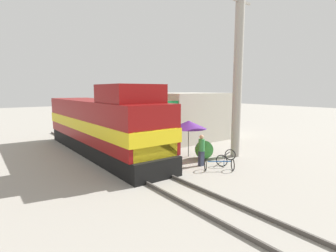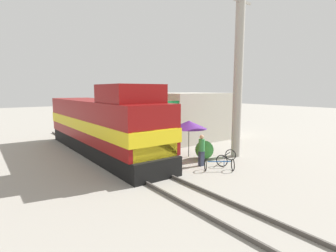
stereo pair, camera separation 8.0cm
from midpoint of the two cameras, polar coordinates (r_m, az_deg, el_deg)
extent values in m
plane|color=gray|center=(13.73, -6.20, -9.89)|extent=(120.00, 120.00, 0.00)
cube|color=#4C4742|center=(13.38, -8.89, -10.09)|extent=(0.08, 31.18, 0.15)
cube|color=#4C4742|center=(14.07, -3.65, -9.10)|extent=(0.08, 31.18, 0.15)
cube|color=black|center=(18.04, -14.49, -4.18)|extent=(2.65, 13.71, 0.98)
cube|color=maroon|center=(17.76, -14.69, 1.36)|extent=(2.88, 13.16, 2.53)
cube|color=yellow|center=(17.79, -14.66, 0.55)|extent=(2.92, 13.30, 0.70)
cube|color=yellow|center=(12.87, -5.10, -3.39)|extent=(2.45, 1.92, 1.39)
cube|color=maroon|center=(13.93, -8.50, 6.99)|extent=(2.71, 3.02, 0.96)
cylinder|color=#9E998E|center=(16.84, 14.84, 11.49)|extent=(0.55, 0.55, 10.63)
cube|color=#9E998E|center=(17.58, 15.35, 24.74)|extent=(1.80, 0.12, 0.12)
cylinder|color=#4C4C4C|center=(16.42, 4.34, -3.01)|extent=(0.05, 0.05, 2.17)
cone|color=#4C1E72|center=(16.26, 4.37, 0.30)|extent=(2.23, 2.23, 0.50)
cube|color=#595959|center=(18.31, -0.44, -2.21)|extent=(0.12, 0.12, 1.94)
cube|color=#198C3F|center=(18.09, -0.44, 3.12)|extent=(2.17, 0.08, 1.48)
sphere|color=#388C38|center=(16.15, 7.72, -5.14)|extent=(1.12, 1.12, 1.12)
cube|color=#2D3347|center=(14.71, 7.10, -6.99)|extent=(0.30, 0.20, 0.84)
cylinder|color=#337F3F|center=(14.54, 7.15, -4.14)|extent=(0.34, 0.34, 0.66)
sphere|color=tan|center=(14.45, 7.18, -2.38)|extent=(0.24, 0.24, 0.24)
torus|color=black|center=(14.75, 11.45, -7.41)|extent=(0.30, 0.63, 0.66)
torus|color=black|center=(16.17, 13.26, -6.10)|extent=(0.30, 0.63, 0.66)
cube|color=black|center=(15.41, 12.42, -6.05)|extent=(1.23, 0.55, 0.04)
cylinder|color=black|center=(15.18, 12.09, -6.55)|extent=(0.04, 0.04, 0.27)
torus|color=black|center=(14.16, 13.76, -8.18)|extent=(0.41, 0.54, 0.63)
torus|color=black|center=(13.87, 7.97, -8.37)|extent=(0.41, 0.54, 0.63)
cube|color=#194C99|center=(13.95, 10.91, -7.58)|extent=(1.01, 0.74, 0.04)
cylinder|color=#194C99|center=(14.02, 11.92, -7.83)|extent=(0.04, 0.04, 0.26)
cube|color=#B7B2A3|center=(22.85, 4.08, 2.28)|extent=(6.39, 5.68, 3.91)
camera|label=1|loc=(0.04, -90.17, -0.02)|focal=28.00mm
camera|label=2|loc=(0.04, 89.83, 0.02)|focal=28.00mm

